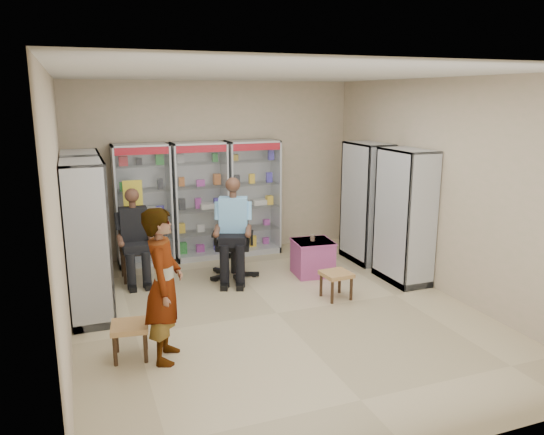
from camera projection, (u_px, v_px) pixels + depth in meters
name	position (u px, v px, depth m)	size (l,w,h in m)	color
floor	(277.00, 313.00, 6.88)	(6.00, 6.00, 0.00)	tan
room_shell	(277.00, 162.00, 6.43)	(5.02, 6.02, 3.01)	#C4AA91
cabinet_back_left	(143.00, 205.00, 8.69)	(0.90, 0.50, 2.00)	silver
cabinet_back_mid	(200.00, 201.00, 9.02)	(0.90, 0.50, 2.00)	silver
cabinet_back_right	(253.00, 197.00, 9.34)	(0.90, 0.50, 2.00)	#A8ABAF
cabinet_right_far	(366.00, 203.00, 8.88)	(0.50, 0.90, 2.00)	#A3A7AA
cabinet_right_near	(405.00, 216.00, 7.87)	(0.50, 0.90, 2.00)	#B4B6BB
cabinet_left_far	(85.00, 222.00, 7.52)	(0.50, 0.90, 2.00)	#AEB0B5
cabinet_left_near	(88.00, 242.00, 6.52)	(0.50, 0.90, 2.00)	silver
wooden_chair	(135.00, 249.00, 8.06)	(0.42, 0.42, 0.94)	#322113
seated_customer	(134.00, 238.00, 7.97)	(0.44, 0.60, 1.34)	black
office_chair	(233.00, 241.00, 8.12)	(0.63, 0.63, 1.16)	black
seated_shopkeeper	(234.00, 232.00, 8.04)	(0.48, 0.67, 1.47)	#789FEE
pink_trunk	(313.00, 258.00, 8.30)	(0.57, 0.55, 0.55)	#B5488A
tea_glass	(313.00, 238.00, 8.23)	(0.07, 0.07, 0.10)	#5E1E08
woven_stool_a	(336.00, 285.00, 7.35)	(0.38, 0.38, 0.38)	tan
woven_stool_b	(131.00, 341.00, 5.68)	(0.39, 0.39, 0.39)	olive
standing_man	(164.00, 285.00, 5.52)	(0.60, 0.40, 1.66)	#949497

